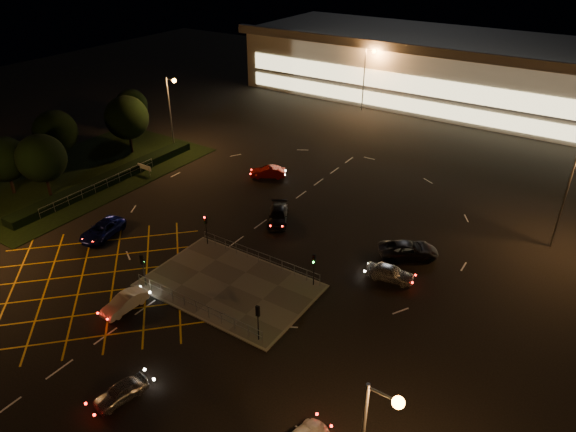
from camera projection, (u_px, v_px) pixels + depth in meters
The scene contains 24 objects.
ground at pixel (227, 267), 46.63m from camera, with size 180.00×180.00×0.00m, color black.
pedestrian_island at pixel (230, 286), 44.19m from camera, with size 14.00×9.00×0.12m, color #4C4944.
grass_verge at pixel (83, 173), 64.32m from camera, with size 18.00×30.00×0.08m, color black.
hedge at pixel (109, 179), 61.71m from camera, with size 2.00×26.00×1.00m, color black.
supermarket at pixel (451, 69), 89.02m from camera, with size 72.00×26.50×10.50m.
streetlight_nw at pixel (171, 104), 67.70m from camera, with size 1.78×0.56×10.03m.
streetlight_ne at pixel (574, 187), 46.26m from camera, with size 1.78×0.56×10.03m.
streetlight_far_left at pixel (367, 71), 82.82m from camera, with size 1.78×0.56×10.03m.
signal_sw at pixel (143, 264), 43.01m from camera, with size 0.28×0.30×3.15m.
signal_se at pixel (258, 316), 37.29m from camera, with size 0.28×0.30×3.15m.
signal_nw at pixel (206, 224), 48.82m from camera, with size 0.28×0.30×3.15m.
signal_ne at pixel (314, 263), 43.09m from camera, with size 0.28×0.30×3.15m.
tree_a at pixel (4, 159), 57.34m from camera, with size 5.04×5.04×6.86m.
tree_b at pixel (55, 132), 63.96m from camera, with size 5.40×5.40×7.35m.
tree_c at pixel (127, 118), 67.71m from camera, with size 5.76×5.76×7.84m.
tree_d at pixel (132, 105), 75.39m from camera, with size 4.68×4.68×6.37m.
tree_e at pixel (41, 158), 56.74m from camera, with size 5.40×5.40×7.35m.
car_near_silver at pixel (121, 392), 33.45m from camera, with size 1.44×3.57×1.22m, color #ACAEB3.
car_queue_white at pixel (125, 303), 41.28m from camera, with size 1.38×3.95×1.30m, color silver.
car_left_blue at pixel (102, 230), 51.00m from camera, with size 2.36×5.12×1.42m, color #0D1250.
car_far_dkgrey at pixel (278, 216), 53.50m from camera, with size 1.98×4.88×1.42m, color black.
car_right_silver at pixel (390, 273), 44.72m from camera, with size 1.69×4.20×1.43m, color #AEB2B6.
car_circ_red at pixel (268, 172), 62.95m from camera, with size 1.48×4.24×1.40m, color #970F0B.
car_east_grey at pixel (408, 250), 47.78m from camera, with size 2.54×5.52×1.53m, color black.
Camera 1 is at (25.64, -28.88, 27.13)m, focal length 32.00 mm.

